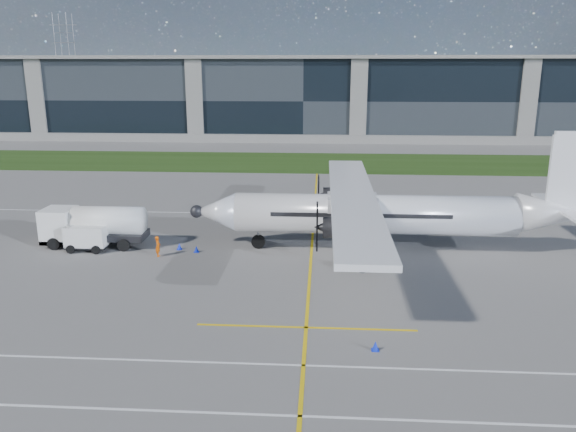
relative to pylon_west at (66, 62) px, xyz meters
name	(u,v)px	position (x,y,z in m)	size (l,w,h in m)	color
ground	(295,172)	(80.00, -110.00, -15.00)	(400.00, 400.00, 0.00)	slate
grass_strip	(297,162)	(80.00, -102.00, -14.98)	(400.00, 18.00, 0.04)	#203C10
terminal_building	(305,98)	(80.00, -70.00, -7.50)	(120.00, 20.00, 15.00)	black
tree_line	(312,102)	(80.00, -10.00, -12.00)	(400.00, 6.00, 6.00)	black
pylon_west	(66,62)	(0.00, 0.00, 0.00)	(9.00, 4.60, 30.00)	gray
yellow_taxiway_centerline	(312,240)	(83.00, -140.00, -14.99)	(0.20, 70.00, 0.01)	yellow
white_lane_line	(227,413)	(80.00, -164.00, -14.99)	(90.00, 0.15, 0.01)	white
turboprop_aircraft	(390,192)	(88.82, -142.46, -10.34)	(29.94, 31.05, 9.31)	white
fuel_tanker_truck	(87,226)	(65.33, -142.61, -13.41)	(8.47, 2.75, 3.18)	white
baggage_tug	(87,238)	(65.77, -143.74, -14.01)	(3.28, 1.97, 1.97)	white
ground_crew_person	(158,245)	(71.60, -144.85, -14.11)	(0.73, 0.52, 1.78)	#F25907
safety_cone_portwing	(375,346)	(86.53, -158.30, -14.75)	(0.36, 0.36, 0.50)	#0C23D3
safety_cone_nose_port	(196,249)	(74.23, -143.73, -14.75)	(0.36, 0.36, 0.50)	#0C23D3
safety_cone_stbdwing	(347,200)	(86.31, -126.58, -14.75)	(0.36, 0.36, 0.50)	#0C23D3
safety_cone_fwd	(179,246)	(72.76, -143.17, -14.75)	(0.36, 0.36, 0.50)	#0C23D3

